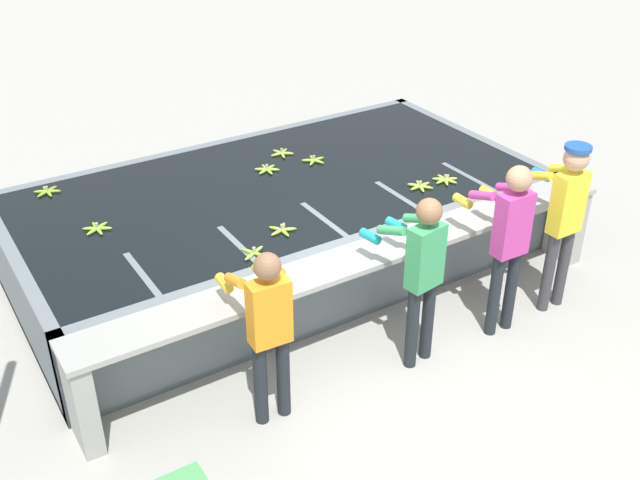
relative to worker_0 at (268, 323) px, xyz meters
The scene contains 18 objects.
ground_plane 1.61m from the worker_0, 11.33° to the left, with size 80.00×80.00×0.00m, color #A3A099.
wash_tank 2.54m from the worker_0, 58.84° to the left, with size 5.53×2.87×0.90m.
work_ledge 1.40m from the worker_0, 20.56° to the left, with size 5.53×0.45×0.90m.
worker_0 is the anchor object (origin of this frame).
worker_1 1.45m from the worker_0, ahead, with size 0.47×0.73×1.64m.
worker_2 2.41m from the worker_0, ahead, with size 0.42×0.72×1.71m.
worker_3 3.12m from the worker_0, ahead, with size 0.40×0.72×1.74m.
banana_bunch_floating_0 3.34m from the worker_0, 104.35° to the left, with size 0.26×0.28×0.08m.
banana_bunch_floating_1 2.27m from the worker_0, 106.23° to the left, with size 0.26×0.28×0.08m.
banana_bunch_floating_2 3.28m from the worker_0, 58.52° to the left, with size 0.26×0.28×0.08m.
banana_bunch_floating_3 1.08m from the worker_0, 67.81° to the left, with size 0.26×0.26×0.08m.
banana_bunch_floating_4 3.10m from the worker_0, 51.69° to the left, with size 0.27×0.28×0.08m.
banana_bunch_floating_5 3.11m from the worker_0, 23.88° to the left, with size 0.28×0.28×0.08m.
banana_bunch_floating_6 2.82m from the worker_0, 26.90° to the left, with size 0.28×0.27×0.08m.
banana_bunch_floating_7 1.48m from the worker_0, 56.16° to the left, with size 0.28×0.27×0.08m.
banana_bunch_floating_8 2.85m from the worker_0, 61.49° to the left, with size 0.27×0.28×0.08m.
banana_bunch_ledge_0 0.51m from the worker_0, 52.60° to the left, with size 0.28×0.27×0.08m.
knife_0 1.98m from the worker_0, 12.31° to the left, with size 0.20×0.32×0.02m.
Camera 1 is at (-3.42, -4.40, 4.34)m, focal length 42.00 mm.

